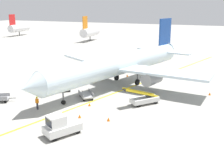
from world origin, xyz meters
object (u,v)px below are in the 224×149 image
Objects in this scene: pushback_tug at (60,126)px; belt_loader_forward_hold at (144,99)px; safety_cone_wingtip_right at (108,119)px; safety_cone_tail_area at (80,116)px; safety_cone_nose_left at (210,94)px; safety_cone_nose_right at (89,104)px; ground_crew_marshaller at (37,102)px; baggage_tug_near_wing at (65,85)px; baggage_cart_loaded at (86,95)px; safety_cone_wingtip_left at (127,75)px; airliner at (121,64)px.

belt_loader_forward_hold reaches higher than pushback_tug.
safety_cone_wingtip_right is 1.00× the size of safety_cone_tail_area.
safety_cone_nose_right is (-14.11, -10.45, 0.00)m from safety_cone_nose_left.
safety_cone_nose_right is (5.45, 3.51, -0.69)m from ground_crew_marshaller.
baggage_tug_near_wing is 6.10× the size of safety_cone_wingtip_right.
baggage_cart_loaded is at bearing -153.41° from safety_cone_nose_left.
safety_cone_nose_right is 1.00× the size of safety_cone_wingtip_left.
baggage_cart_loaded is (-8.06, -0.81, -0.31)m from belt_loader_forward_hold.
baggage_tug_near_wing is 8.01m from ground_crew_marshaller.
safety_cone_wingtip_right is at bearing 0.91° from ground_crew_marshaller.
ground_crew_marshaller is 19.97m from safety_cone_wingtip_left.
safety_cone_wingtip_right is (10.46, -7.80, -0.71)m from baggage_tug_near_wing.
pushback_tug is 5.87m from safety_cone_wingtip_right.
belt_loader_forward_hold is 9.08m from safety_cone_tail_area.
safety_cone_tail_area is at bearing -49.52° from baggage_tug_near_wing.
airliner is at bearing 91.81° from pushback_tug.
safety_cone_tail_area is at bearing -79.96° from safety_cone_nose_right.
ground_crew_marshaller reaches higher than safety_cone_nose_left.
safety_cone_nose_left is 17.55m from safety_cone_nose_right.
ground_crew_marshaller is 3.86× the size of safety_cone_tail_area.
pushback_tug reaches higher than safety_cone_wingtip_left.
ground_crew_marshaller is at bearing -144.48° from safety_cone_nose_left.
airliner reaches higher than baggage_cart_loaded.
pushback_tug reaches higher than safety_cone_nose_right.
baggage_cart_loaded is at bearing 135.07° from safety_cone_wingtip_right.
baggage_tug_near_wing reaches higher than safety_cone_nose_left.
safety_cone_wingtip_right is at bearing -108.19° from belt_loader_forward_hold.
airliner is 9.52m from baggage_tug_near_wing.
pushback_tug is (0.60, -18.95, -2.42)m from airliner.
baggage_cart_loaded is 13.36m from safety_cone_wingtip_left.
baggage_cart_loaded reaches higher than safety_cone_wingtip_left.
airliner is 10.42× the size of baggage_cart_loaded.
baggage_cart_loaded is (-2.15, -8.18, -2.95)m from airliner.
pushback_tug is 9.25× the size of safety_cone_nose_left.
baggage_tug_near_wing is 7.80m from safety_cone_nose_right.
safety_cone_wingtip_left and safety_cone_wingtip_right have the same top height.
belt_loader_forward_hold is 10.47× the size of safety_cone_nose_left.
safety_cone_wingtip_left is at bearing 62.07° from baggage_tug_near_wing.
airliner is 14.87m from safety_cone_wingtip_right.
baggage_tug_near_wing reaches higher than baggage_cart_loaded.
safety_cone_tail_area is at bearing -88.83° from airliner.
safety_cone_wingtip_right is (-10.01, -13.81, 0.00)m from safety_cone_nose_left.
safety_cone_wingtip_left is 19.62m from safety_cone_tail_area.
safety_cone_wingtip_left is at bearing 98.19° from airliner.
airliner is 78.21× the size of safety_cone_nose_right.
airliner reaches higher than ground_crew_marshaller.
safety_cone_nose_right is (-0.38, -10.68, -3.20)m from airliner.
ground_crew_marshaller is (-5.83, -14.19, -2.51)m from airliner.
safety_cone_tail_area is (1.03, -19.59, 0.00)m from safety_cone_wingtip_left.
airliner reaches higher than safety_cone_wingtip_left.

